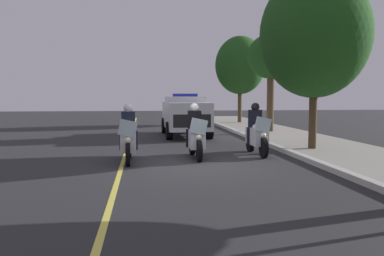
# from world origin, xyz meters

# --- Properties ---
(ground_plane) EXTENTS (80.00, 80.00, 0.00)m
(ground_plane) POSITION_xyz_m (0.00, 0.00, 0.00)
(ground_plane) COLOR #28282B
(curb_strip) EXTENTS (48.00, 0.24, 0.15)m
(curb_strip) POSITION_xyz_m (0.00, 3.26, 0.07)
(curb_strip) COLOR #B7B5AD
(curb_strip) RESTS_ON ground
(sidewalk_strip) EXTENTS (48.00, 3.60, 0.10)m
(sidewalk_strip) POSITION_xyz_m (0.00, 5.16, 0.05)
(sidewalk_strip) COLOR gray
(sidewalk_strip) RESTS_ON ground
(lane_stripe_center) EXTENTS (48.00, 0.12, 0.01)m
(lane_stripe_center) POSITION_xyz_m (0.00, -2.19, 0.00)
(lane_stripe_center) COLOR #E0D14C
(lane_stripe_center) RESTS_ON ground
(police_motorcycle_lead_left) EXTENTS (2.14, 0.56, 1.72)m
(police_motorcycle_lead_left) POSITION_xyz_m (-0.65, -2.02, 0.70)
(police_motorcycle_lead_left) COLOR black
(police_motorcycle_lead_left) RESTS_ON ground
(police_motorcycle_lead_right) EXTENTS (2.14, 0.56, 1.72)m
(police_motorcycle_lead_right) POSITION_xyz_m (-1.07, 0.03, 0.70)
(police_motorcycle_lead_right) COLOR black
(police_motorcycle_lead_right) RESTS_ON ground
(police_motorcycle_trailing) EXTENTS (2.14, 0.56, 1.72)m
(police_motorcycle_trailing) POSITION_xyz_m (-1.54, 2.14, 0.70)
(police_motorcycle_trailing) COLOR black
(police_motorcycle_trailing) RESTS_ON ground
(police_suv) EXTENTS (4.94, 2.14, 2.05)m
(police_suv) POSITION_xyz_m (-7.98, 0.44, 1.07)
(police_suv) COLOR silver
(police_suv) RESTS_ON ground
(tree_mid_block) EXTENTS (3.78, 3.78, 6.14)m
(tree_mid_block) POSITION_xyz_m (-2.13, 4.33, 4.05)
(tree_mid_block) COLOR #42301E
(tree_mid_block) RESTS_ON sidewalk_strip
(tree_far_back) EXTENTS (2.43, 2.43, 5.02)m
(tree_far_back) POSITION_xyz_m (-8.86, 4.98, 3.91)
(tree_far_back) COLOR #4C3823
(tree_far_back) RESTS_ON sidewalk_strip
(tree_behind_suv) EXTENTS (3.44, 3.44, 5.95)m
(tree_behind_suv) POSITION_xyz_m (-15.95, 5.11, 4.04)
(tree_behind_suv) COLOR #4C3823
(tree_behind_suv) RESTS_ON sidewalk_strip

